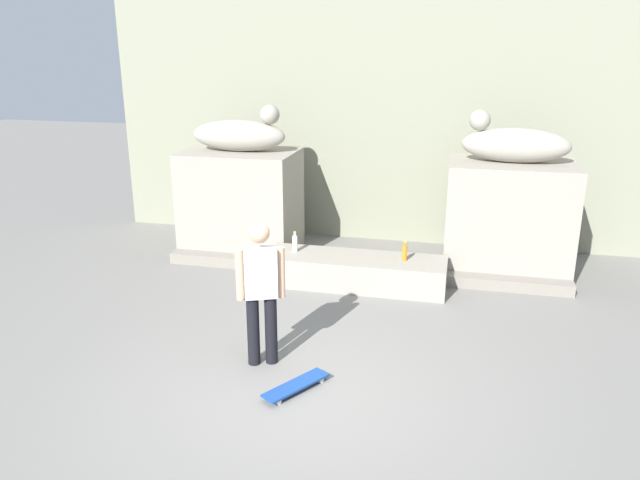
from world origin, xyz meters
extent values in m
plane|color=slate|center=(0.00, 0.00, 0.00)|extent=(40.00, 40.00, 0.00)
cube|color=gray|center=(0.00, 5.77, 3.27)|extent=(9.97, 0.60, 6.54)
cube|color=gray|center=(-2.21, 4.28, 0.88)|extent=(1.89, 1.32, 1.76)
cube|color=gray|center=(2.21, 4.28, 0.88)|extent=(1.89, 1.32, 1.76)
ellipsoid|color=#9B9688|center=(-2.21, 4.28, 2.02)|extent=(1.61, 0.58, 0.52)
sphere|color=#9B9688|center=(-1.66, 4.29, 2.38)|extent=(0.32, 0.32, 0.32)
ellipsoid|color=#9B9688|center=(2.21, 4.28, 2.02)|extent=(1.62, 0.63, 0.52)
sphere|color=#9B9688|center=(1.66, 4.30, 2.38)|extent=(0.32, 0.32, 0.32)
cube|color=gray|center=(0.00, 3.13, 0.22)|extent=(2.69, 0.80, 0.45)
cylinder|color=black|center=(-0.52, 0.60, 0.41)|extent=(0.14, 0.14, 0.82)
cylinder|color=black|center=(-0.70, 0.52, 0.41)|extent=(0.14, 0.14, 0.82)
cube|color=silver|center=(-0.61, 0.56, 1.10)|extent=(0.41, 0.32, 0.56)
sphere|color=tan|center=(-0.61, 0.56, 1.55)|extent=(0.23, 0.23, 0.23)
cylinder|color=tan|center=(-0.40, 0.65, 1.09)|extent=(0.09, 0.09, 0.58)
cylinder|color=tan|center=(-0.82, 0.47, 1.09)|extent=(0.09, 0.09, 0.58)
cube|color=navy|center=(-0.08, 0.07, 0.07)|extent=(0.60, 0.78, 0.02)
cylinder|color=white|center=(-0.18, -0.22, 0.03)|extent=(0.06, 0.06, 0.06)
cylinder|color=white|center=(-0.30, -0.15, 0.03)|extent=(0.06, 0.06, 0.06)
cylinder|color=white|center=(0.14, 0.28, 0.03)|extent=(0.06, 0.06, 0.06)
cylinder|color=white|center=(0.02, 0.36, 0.03)|extent=(0.06, 0.06, 0.06)
cylinder|color=orange|center=(0.72, 3.15, 0.56)|extent=(0.07, 0.07, 0.22)
cylinder|color=orange|center=(0.72, 3.15, 0.70)|extent=(0.03, 0.03, 0.06)
cylinder|color=yellow|center=(0.72, 3.15, 0.74)|extent=(0.04, 0.04, 0.01)
cylinder|color=silver|center=(-0.95, 3.17, 0.57)|extent=(0.08, 0.08, 0.25)
cylinder|color=silver|center=(-0.95, 3.17, 0.73)|extent=(0.03, 0.03, 0.06)
cylinder|color=yellow|center=(-0.95, 3.17, 0.76)|extent=(0.04, 0.04, 0.01)
cube|color=gray|center=(0.00, 3.60, 0.09)|extent=(6.31, 0.50, 0.18)
camera|label=1|loc=(1.47, -5.39, 3.49)|focal=34.47mm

